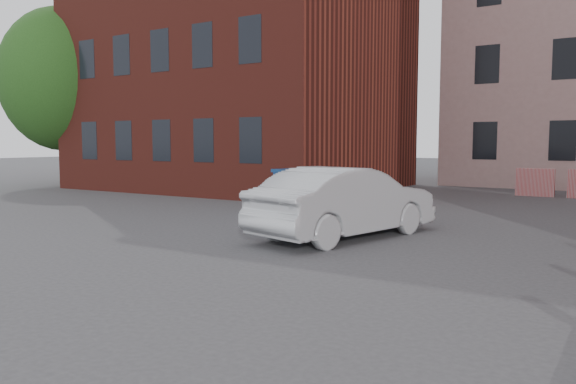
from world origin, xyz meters
The scene contains 6 objects.
ground centered at (0.00, 0.00, 0.00)m, with size 120.00×120.00×0.00m, color #38383A.
building_brick centered at (-9.00, 13.00, 7.00)m, with size 12.00×10.00×14.00m, color #591E16.
far_building centered at (-20.00, 22.00, 4.00)m, with size 6.00×6.00×8.00m, color maroon.
tree centered at (-16.00, 9.00, 5.17)m, with size 5.28×5.28×8.30m.
dumpster centered at (-1.46, 6.50, 0.60)m, with size 3.17×2.36×1.19m.
silver_car centered at (0.70, 3.52, 0.72)m, with size 1.53×4.38×1.44m, color #A9ACB1.
Camera 1 is at (5.84, -6.70, 1.95)m, focal length 35.00 mm.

